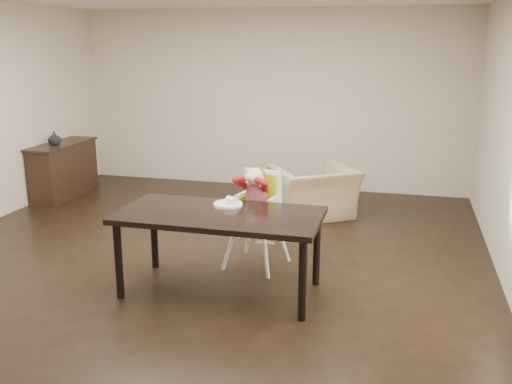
# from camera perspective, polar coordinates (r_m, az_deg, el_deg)

# --- Properties ---
(ground) EXTENTS (7.00, 7.00, 0.00)m
(ground) POSITION_cam_1_polar(r_m,az_deg,el_deg) (5.87, -6.67, -7.49)
(ground) COLOR black
(ground) RESTS_ON ground
(room_walls) EXTENTS (6.02, 7.02, 2.71)m
(room_walls) POSITION_cam_1_polar(r_m,az_deg,el_deg) (5.44, -7.27, 10.89)
(room_walls) COLOR beige
(room_walls) RESTS_ON ground
(dining_table) EXTENTS (1.80, 0.90, 0.75)m
(dining_table) POSITION_cam_1_polar(r_m,az_deg,el_deg) (5.08, -3.63, -2.93)
(dining_table) COLOR black
(dining_table) RESTS_ON ground
(high_chair) EXTENTS (0.51, 0.51, 1.02)m
(high_chair) POSITION_cam_1_polar(r_m,az_deg,el_deg) (5.67, 0.15, -0.46)
(high_chair) COLOR white
(high_chair) RESTS_ON ground
(plate) EXTENTS (0.31, 0.31, 0.08)m
(plate) POSITION_cam_1_polar(r_m,az_deg,el_deg) (5.26, -2.74, -1.09)
(plate) COLOR white
(plate) RESTS_ON dining_table
(armchair) EXTENTS (1.20, 1.11, 0.88)m
(armchair) POSITION_cam_1_polar(r_m,az_deg,el_deg) (7.38, 5.77, 0.83)
(armchair) COLOR tan
(armchair) RESTS_ON ground
(sideboard) EXTENTS (0.44, 1.26, 0.79)m
(sideboard) POSITION_cam_1_polar(r_m,az_deg,el_deg) (8.82, -18.68, 2.14)
(sideboard) COLOR black
(sideboard) RESTS_ON ground
(vase) EXTENTS (0.22, 0.22, 0.19)m
(vase) POSITION_cam_1_polar(r_m,az_deg,el_deg) (8.61, -19.51, 5.07)
(vase) COLOR #99999E
(vase) RESTS_ON sideboard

